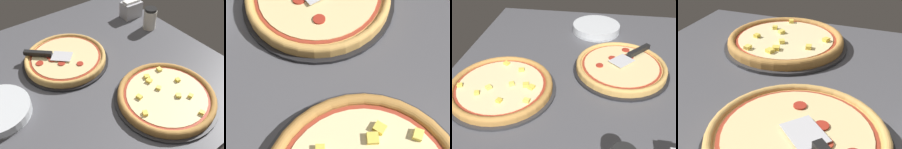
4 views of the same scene
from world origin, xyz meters
TOP-DOWN VIEW (x-y plane):
  - ground_plane at (0.00, 0.00)cm, footprint 127.07×119.24cm
  - pizza_pan_front at (1.17, -13.33)cm, footprint 40.61×40.61cm
  - pizza_front at (1.19, -13.33)cm, footprint 38.17×38.17cm
  - pizza_pan_back at (-19.40, 32.68)cm, footprint 42.46×42.46cm
  - pizza_back at (-19.41, 32.66)cm, footprint 39.91×39.91cm

SIDE VIEW (x-z plane):
  - ground_plane at x=0.00cm, z-range -3.60..0.00cm
  - pizza_pan_front at x=1.17cm, z-range 0.00..1.00cm
  - pizza_pan_back at x=-19.40cm, z-range 0.00..1.00cm
  - pizza_back at x=-19.41cm, z-range 0.78..4.07cm
  - pizza_front at x=1.19cm, z-range 1.09..4.27cm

